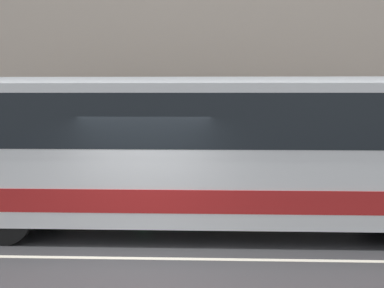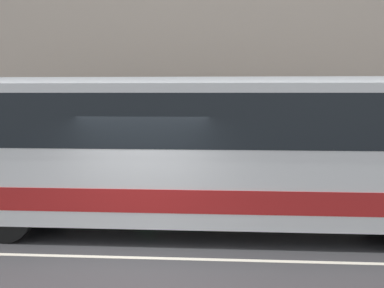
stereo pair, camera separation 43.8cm
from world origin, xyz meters
name	(u,v)px [view 1 (the left image)]	position (x,y,z in m)	size (l,w,h in m)	color
ground_plane	(140,259)	(0.00, 0.00, 0.00)	(60.00, 60.00, 0.00)	#38383A
sidewalk	(167,197)	(0.00, 5.29, 0.08)	(60.00, 2.59, 0.17)	gray
building_facade	(170,6)	(0.00, 6.73, 5.47)	(60.00, 0.35, 11.34)	#B7A899
lane_stripe	(140,258)	(0.00, 0.00, 0.00)	(54.00, 0.14, 0.01)	beige
transit_bus	(190,146)	(0.80, 1.89, 1.83)	(11.89, 2.51, 3.24)	white
pedestrian_waiting	(140,169)	(-0.63, 4.58, 0.95)	(0.36, 0.36, 1.68)	#1E5933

